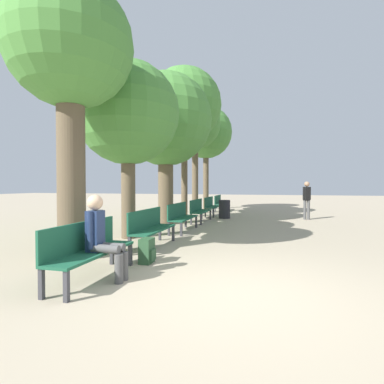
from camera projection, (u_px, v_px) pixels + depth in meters
The scene contains 17 objects.
ground_plane at pixel (230, 293), 4.00m from camera, with size 80.00×80.00×0.00m, color tan.
bench_row_0 at pixel (88, 246), 4.59m from camera, with size 0.46×1.82×0.88m.
bench_row_1 at pixel (150, 225), 6.94m from camera, with size 0.46×1.82×0.88m.
bench_row_2 at pixel (181, 215), 9.30m from camera, with size 0.46×1.82×0.88m.
bench_row_3 at pixel (199, 209), 11.66m from camera, with size 0.46×1.82×0.88m.
bench_row_4 at pixel (211, 205), 14.02m from camera, with size 0.46×1.82×0.88m.
bench_row_5 at pixel (220, 202), 16.37m from camera, with size 0.46×1.82×0.88m.
tree_row_0 at pixel (70, 52), 5.74m from camera, with size 2.43×2.43×5.36m.
tree_row_1 at pixel (128, 114), 8.07m from camera, with size 2.79×2.79×4.79m.
tree_row_2 at pixel (166, 121), 10.95m from camera, with size 3.40×3.40×5.55m.
tree_row_3 at pixel (184, 105), 13.29m from camera, with size 3.31×3.31×6.66m.
tree_row_4 at pixel (195, 125), 15.19m from camera, with size 2.60×2.60×5.86m.
tree_row_5 at pixel (206, 133), 17.72m from camera, with size 3.09×3.09×6.11m.
person_seated at pixel (102, 235), 4.54m from camera, with size 0.62×0.35×1.30m.
backpack at pixel (147, 251), 5.52m from camera, with size 0.25×0.31×0.46m.
pedestrian_near at pixel (307, 198), 12.42m from camera, with size 0.32×0.26×1.58m.
trash_bin at pixel (224, 209), 12.91m from camera, with size 0.49×0.49×0.79m.
Camera 1 is at (0.53, -3.96, 1.45)m, focal length 28.00 mm.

